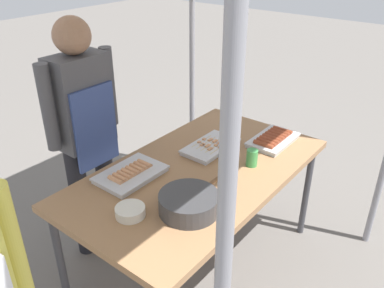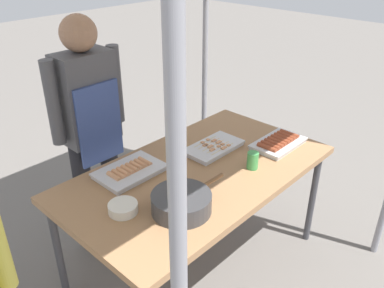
# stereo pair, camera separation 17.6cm
# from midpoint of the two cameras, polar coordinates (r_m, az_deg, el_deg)

# --- Properties ---
(ground_plane) EXTENTS (18.00, 18.00, 0.00)m
(ground_plane) POSITION_cam_midpoint_polar(r_m,az_deg,el_deg) (2.79, 2.67, -16.95)
(ground_plane) COLOR #66605B
(stall_table) EXTENTS (1.60, 0.90, 0.75)m
(stall_table) POSITION_cam_midpoint_polar(r_m,az_deg,el_deg) (2.35, 3.04, -4.81)
(stall_table) COLOR #9E724C
(stall_table) RESTS_ON ground
(tray_grilled_sausages) EXTENTS (0.38, 0.26, 0.05)m
(tray_grilled_sausages) POSITION_cam_midpoint_polar(r_m,az_deg,el_deg) (2.28, -6.66, -3.90)
(tray_grilled_sausages) COLOR silver
(tray_grilled_sausages) RESTS_ON stall_table
(tray_meat_skewers) EXTENTS (0.38, 0.21, 0.04)m
(tray_meat_skewers) POSITION_cam_midpoint_polar(r_m,az_deg,el_deg) (2.53, 5.09, -0.51)
(tray_meat_skewers) COLOR silver
(tray_meat_skewers) RESTS_ON stall_table
(tray_pork_links) EXTENTS (0.36, 0.22, 0.05)m
(tray_pork_links) POSITION_cam_midpoint_polar(r_m,az_deg,el_deg) (2.64, 14.09, 0.15)
(tray_pork_links) COLOR silver
(tray_pork_links) RESTS_ON stall_table
(cooking_wok) EXTENTS (0.46, 0.30, 0.10)m
(cooking_wok) POSITION_cam_midpoint_polar(r_m,az_deg,el_deg) (1.97, 1.09, -8.33)
(cooking_wok) COLOR #38383A
(cooking_wok) RESTS_ON stall_table
(condiment_bowl) EXTENTS (0.15, 0.15, 0.05)m
(condiment_bowl) POSITION_cam_midpoint_polar(r_m,az_deg,el_deg) (1.99, -7.31, -9.09)
(condiment_bowl) COLOR silver
(condiment_bowl) RESTS_ON stall_table
(drink_cup_near_edge) EXTENTS (0.07, 0.07, 0.10)m
(drink_cup_near_edge) POSITION_cam_midpoint_polar(r_m,az_deg,el_deg) (2.35, 10.78, -2.36)
(drink_cup_near_edge) COLOR #3F994C
(drink_cup_near_edge) RESTS_ON stall_table
(vendor_woman) EXTENTS (0.52, 0.23, 1.57)m
(vendor_woman) POSITION_cam_midpoint_polar(r_m,az_deg,el_deg) (2.56, -12.45, 3.32)
(vendor_woman) COLOR black
(vendor_woman) RESTS_ON ground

